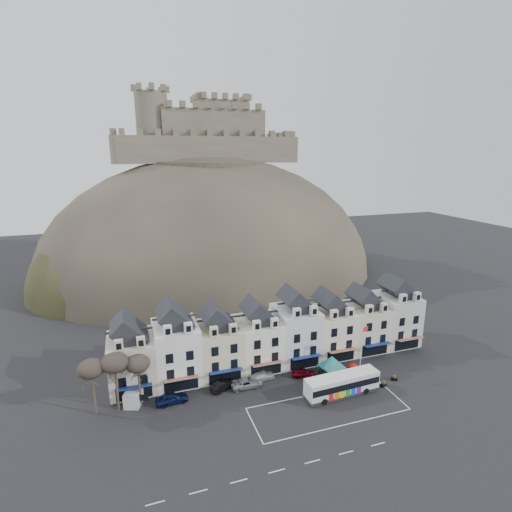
% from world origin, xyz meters
% --- Properties ---
extents(ground, '(300.00, 300.00, 0.00)m').
position_xyz_m(ground, '(0.00, 0.00, 0.00)').
color(ground, black).
rests_on(ground, ground).
extents(coach_bay_markings, '(22.00, 7.50, 0.01)m').
position_xyz_m(coach_bay_markings, '(2.00, 1.25, 0.00)').
color(coach_bay_markings, silver).
rests_on(coach_bay_markings, ground).
extents(townhouse_terrace, '(54.40, 9.35, 11.80)m').
position_xyz_m(townhouse_terrace, '(0.15, 15.97, 5.30)').
color(townhouse_terrace, beige).
rests_on(townhouse_terrace, ground).
extents(castle_hill, '(100.00, 76.00, 68.00)m').
position_xyz_m(castle_hill, '(1.25, 68.95, 0.11)').
color(castle_hill, '#353029').
rests_on(castle_hill, ground).
extents(castle, '(50.20, 22.20, 22.00)m').
position_xyz_m(castle, '(0.51, 75.93, 40.19)').
color(castle, '#5D5647').
rests_on(castle, ground).
extents(tree_left_far, '(3.61, 3.61, 8.24)m').
position_xyz_m(tree_left_far, '(-29.00, 10.50, 6.90)').
color(tree_left_far, '#362E22').
rests_on(tree_left_far, ground).
extents(tree_left_mid, '(3.78, 3.78, 8.64)m').
position_xyz_m(tree_left_mid, '(-26.00, 10.50, 7.24)').
color(tree_left_mid, '#362E22').
rests_on(tree_left_mid, ground).
extents(tree_left_near, '(3.43, 3.43, 7.84)m').
position_xyz_m(tree_left_near, '(-23.00, 10.50, 6.55)').
color(tree_left_near, '#362E22').
rests_on(tree_left_near, ground).
extents(bus, '(11.68, 3.27, 3.26)m').
position_xyz_m(bus, '(5.56, 3.69, 1.80)').
color(bus, '#262628').
rests_on(bus, ground).
extents(bus_shelter, '(6.50, 6.50, 4.26)m').
position_xyz_m(bus_shelter, '(5.91, 7.54, 3.31)').
color(bus_shelter, black).
rests_on(bus_shelter, ground).
extents(red_buoy, '(1.74, 1.74, 2.16)m').
position_xyz_m(red_buoy, '(10.00, 7.65, 1.10)').
color(red_buoy, black).
rests_on(red_buoy, ground).
extents(flagpole, '(1.25, 0.42, 8.93)m').
position_xyz_m(flagpole, '(10.78, 6.93, 5.10)').
color(flagpole, silver).
rests_on(flagpole, ground).
extents(white_van, '(3.62, 5.29, 2.22)m').
position_xyz_m(white_van, '(-23.61, 12.00, 1.11)').
color(white_van, silver).
rests_on(white_van, ground).
extents(planter_west, '(1.10, 0.78, 0.99)m').
position_xyz_m(planter_west, '(12.81, 3.50, 0.48)').
color(planter_west, black).
rests_on(planter_west, ground).
extents(planter_east, '(1.03, 0.77, 0.92)m').
position_xyz_m(planter_east, '(15.46, 4.41, 0.44)').
color(planter_east, black).
rests_on(planter_east, ground).
extents(car_navy, '(4.74, 2.21, 1.57)m').
position_xyz_m(car_navy, '(-18.73, 9.63, 0.78)').
color(car_navy, '#0B1238').
rests_on(car_navy, ground).
extents(car_black, '(4.57, 3.09, 1.43)m').
position_xyz_m(car_black, '(-10.80, 10.59, 0.71)').
color(car_black, black).
rests_on(car_black, ground).
extents(car_silver, '(4.83, 2.29, 1.36)m').
position_xyz_m(car_silver, '(-7.35, 10.03, 0.68)').
color(car_silver, '#929498').
rests_on(car_silver, ground).
extents(car_white, '(4.44, 2.33, 1.23)m').
position_xyz_m(car_white, '(-4.40, 11.26, 0.61)').
color(car_white, silver).
rests_on(car_white, ground).
extents(car_maroon, '(4.20, 2.76, 1.33)m').
position_xyz_m(car_maroon, '(2.28, 9.92, 0.67)').
color(car_maroon, '#5E0512').
rests_on(car_maroon, ground).
extents(car_charcoal, '(3.97, 1.43, 1.30)m').
position_xyz_m(car_charcoal, '(7.24, 9.82, 0.65)').
color(car_charcoal, black).
rests_on(car_charcoal, ground).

